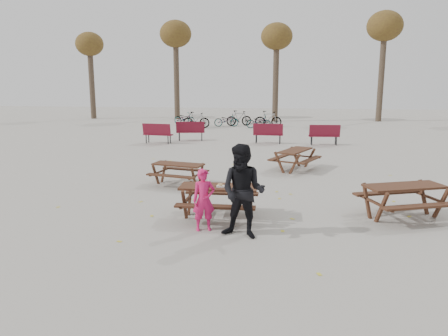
# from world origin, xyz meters

# --- Properties ---
(ground) EXTENTS (80.00, 80.00, 0.00)m
(ground) POSITION_xyz_m (0.00, 0.00, 0.00)
(ground) COLOR gray
(ground) RESTS_ON ground
(main_picnic_table) EXTENTS (1.80, 1.45, 0.78)m
(main_picnic_table) POSITION_xyz_m (0.00, 0.00, 0.59)
(main_picnic_table) COLOR #331D12
(main_picnic_table) RESTS_ON ground
(food_tray) EXTENTS (0.18, 0.11, 0.03)m
(food_tray) POSITION_xyz_m (0.06, -0.10, 0.79)
(food_tray) COLOR white
(food_tray) RESTS_ON main_picnic_table
(bread_roll) EXTENTS (0.14, 0.06, 0.05)m
(bread_roll) POSITION_xyz_m (0.06, -0.10, 0.83)
(bread_roll) COLOR tan
(bread_roll) RESTS_ON food_tray
(soda_bottle) EXTENTS (0.07, 0.07, 0.17)m
(soda_bottle) POSITION_xyz_m (-0.21, -0.12, 0.85)
(soda_bottle) COLOR silver
(soda_bottle) RESTS_ON main_picnic_table
(child) EXTENTS (0.57, 0.47, 1.35)m
(child) POSITION_xyz_m (-0.20, -0.88, 0.67)
(child) COLOR #D21A5B
(child) RESTS_ON ground
(adult) EXTENTS (1.09, 0.94, 1.95)m
(adult) POSITION_xyz_m (0.67, -1.20, 0.97)
(adult) COLOR black
(adult) RESTS_ON ground
(picnic_table_east) EXTENTS (2.24, 2.02, 0.79)m
(picnic_table_east) POSITION_xyz_m (4.31, 0.55, 0.40)
(picnic_table_east) COLOR #331D12
(picnic_table_east) RESTS_ON ground
(picnic_table_north) EXTENTS (1.81, 1.58, 0.67)m
(picnic_table_north) POSITION_xyz_m (-1.69, 3.10, 0.34)
(picnic_table_north) COLOR #331D12
(picnic_table_north) RESTS_ON ground
(picnic_table_far) EXTENTS (1.97, 2.13, 0.74)m
(picnic_table_far) POSITION_xyz_m (1.96, 5.85, 0.37)
(picnic_table_far) COLOR #331D12
(picnic_table_far) RESTS_ON ground
(park_bench_row) EXTENTS (9.92, 1.99, 1.03)m
(park_bench_row) POSITION_xyz_m (-0.92, 12.32, 0.52)
(park_bench_row) COLOR maroon
(park_bench_row) RESTS_ON ground
(bicycle_row) EXTENTS (7.82, 2.70, 1.09)m
(bicycle_row) POSITION_xyz_m (-2.19, 20.10, 0.50)
(bicycle_row) COLOR black
(bicycle_row) RESTS_ON ground
(tree_row) EXTENTS (32.17, 3.52, 8.26)m
(tree_row) POSITION_xyz_m (0.90, 25.15, 6.19)
(tree_row) COLOR #382B21
(tree_row) RESTS_ON ground
(fallen_leaves) EXTENTS (11.00, 11.00, 0.01)m
(fallen_leaves) POSITION_xyz_m (0.50, 2.50, 0.00)
(fallen_leaves) COLOR gold
(fallen_leaves) RESTS_ON ground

